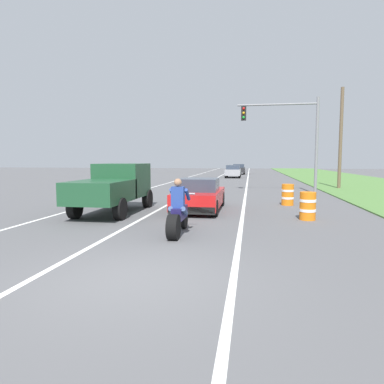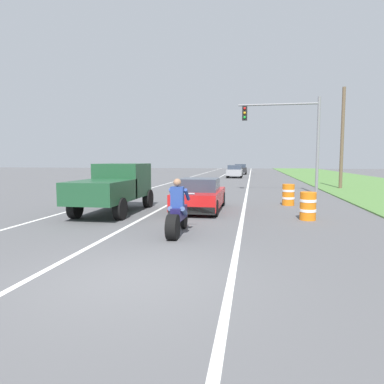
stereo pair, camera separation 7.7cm
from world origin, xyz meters
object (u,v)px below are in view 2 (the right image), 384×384
Objects in this scene: motorcycle_with_rider at (177,215)px; distant_car_further_ahead at (240,169)px; construction_barrel_mid at (288,195)px; pickup_truck_left_lane_dark_green at (114,185)px; distant_car_far_ahead at (235,171)px; construction_barrel_nearest at (308,206)px; sports_car_red at (200,196)px; traffic_light_mast_near at (292,130)px.

distant_car_further_ahead is at bearing 89.55° from motorcycle_with_rider.
motorcycle_with_rider is 0.55× the size of distant_car_further_ahead.
motorcycle_with_rider is 8.16m from construction_barrel_mid.
distant_car_far_ahead is at bearing 83.17° from pickup_truck_left_lane_dark_green.
distant_car_far_ahead is at bearing 90.03° from motorcycle_with_rider.
construction_barrel_nearest is 29.16m from distant_car_far_ahead.
distant_car_far_ahead and distant_car_further_ahead have the same top height.
motorcycle_with_rider is at bearing -117.53° from construction_barrel_mid.
construction_barrel_mid is at bearing 31.18° from sports_car_red.
construction_barrel_nearest is at bearing -84.51° from distant_car_further_ahead.
motorcycle_with_rider reaches higher than distant_car_further_ahead.
pickup_truck_left_lane_dark_green reaches higher than motorcycle_with_rider.
pickup_truck_left_lane_dark_green is 0.80× the size of traffic_light_mast_near.
distant_car_far_ahead is at bearing 103.38° from traffic_light_mast_near.
traffic_light_mast_near is (4.50, 13.13, 3.43)m from motorcycle_with_rider.
construction_barrel_mid is (-0.28, 4.00, 0.00)m from construction_barrel_nearest.
construction_barrel_nearest is 1.00× the size of construction_barrel_mid.
motorcycle_with_rider reaches higher than construction_barrel_nearest.
motorcycle_with_rider is 2.21× the size of construction_barrel_mid.
distant_car_further_ahead is (0.43, 37.07, 0.14)m from sports_car_red.
motorcycle_with_rider reaches higher than construction_barrel_mid.
motorcycle_with_rider is 5.19m from construction_barrel_nearest.
traffic_light_mast_near is at bearing 82.99° from construction_barrel_mid.
traffic_light_mast_near is 1.50× the size of distant_car_further_ahead.
sports_car_red is 1.08× the size of distant_car_further_ahead.
pickup_truck_left_lane_dark_green is 4.80× the size of construction_barrel_mid.
pickup_truck_left_lane_dark_green is 4.80× the size of construction_barrel_nearest.
traffic_light_mast_near is at bearing -81.78° from distant_car_further_ahead.
traffic_light_mast_near is 6.00× the size of construction_barrel_mid.
pickup_truck_left_lane_dark_green is 7.52m from construction_barrel_nearest.
motorcycle_with_rider is 32.11m from distant_car_far_ahead.
traffic_light_mast_near is (7.92, 9.43, 2.92)m from pickup_truck_left_lane_dark_green.
distant_car_far_ahead is 9.86m from distant_car_further_ahead.
traffic_light_mast_near reaches higher than distant_car_far_ahead.
motorcycle_with_rider is at bearing -90.45° from distant_car_further_ahead.
traffic_light_mast_near is 6.00× the size of construction_barrel_nearest.
construction_barrel_mid is at bearing -81.34° from distant_car_far_ahead.
construction_barrel_nearest is 4.01m from construction_barrel_mid.
motorcycle_with_rider is at bearing -108.91° from traffic_light_mast_near.
construction_barrel_nearest is (4.16, -1.66, -0.13)m from sports_car_red.
traffic_light_mast_near reaches higher than construction_barrel_nearest.
traffic_light_mast_near is 29.32m from distant_car_further_ahead.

